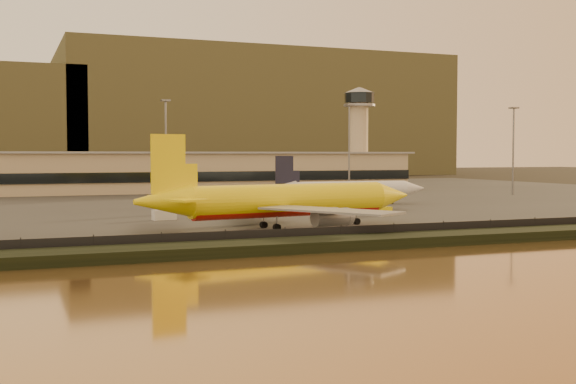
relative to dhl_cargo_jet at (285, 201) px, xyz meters
name	(u,v)px	position (x,y,z in m)	size (l,w,h in m)	color
ground	(340,233)	(6.36, -6.86, -4.58)	(900.00, 900.00, 0.00)	black
embankment	(396,240)	(6.36, -23.86, -3.88)	(320.00, 7.00, 1.40)	black
tarmac	(191,197)	(6.36, 88.14, -4.48)	(320.00, 220.00, 0.20)	#2D2D2D
perimeter_fence	(381,233)	(6.36, -19.86, -3.28)	(300.00, 0.05, 2.20)	black
terminal_building	(121,173)	(-8.16, 118.69, 1.66)	(202.00, 25.00, 12.60)	tan
control_tower	(359,127)	(76.36, 124.14, 17.08)	(11.20, 11.20, 35.50)	tan
apron_light_masts	(267,140)	(21.36, 68.14, 11.12)	(152.20, 12.20, 25.40)	slate
distant_hills	(54,121)	(-14.38, 333.14, 26.80)	(470.00, 160.00, 70.00)	brown
dhl_cargo_jet	(285,201)	(0.00, 0.00, 0.00)	(49.15, 47.70, 14.69)	yellow
white_narrowbody_jet	(348,190)	(32.95, 44.37, -0.97)	(39.77, 38.84, 11.44)	silver
gse_vehicle_yellow	(382,211)	(26.38, 16.21, -3.56)	(3.68, 1.66, 1.66)	yellow
gse_vehicle_white	(164,215)	(-14.68, 22.16, -3.45)	(4.15, 1.87, 1.87)	silver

